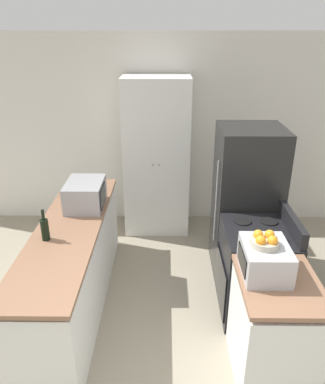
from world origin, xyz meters
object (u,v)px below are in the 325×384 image
pantry_cabinet (157,157)px  wine_bottle (45,229)px  fruit_bowl (265,240)px  toaster_oven (265,260)px  stove (255,271)px  microwave (85,194)px  refrigerator (246,202)px

pantry_cabinet → wine_bottle: pantry_cabinet is taller
fruit_bowl → toaster_oven: bearing=-8.9°
stove → microwave: size_ratio=2.16×
refrigerator → wine_bottle: 2.17m
stove → wine_bottle: wine_bottle is taller
pantry_cabinet → refrigerator: (1.02, -0.96, -0.20)m
refrigerator → stove: bearing=-91.6°
microwave → refrigerator: bearing=8.0°
pantry_cabinet → fruit_bowl: (0.86, -2.36, 0.15)m
microwave → pantry_cabinet: bearing=59.4°
pantry_cabinet → toaster_oven: bearing=-69.6°
stove → fruit_bowl: fruit_bowl is taller
toaster_oven → pantry_cabinet: bearing=110.4°
pantry_cabinet → stove: 2.07m
refrigerator → wine_bottle: refrigerator is taller
refrigerator → toaster_oven: 1.42m
pantry_cabinet → toaster_oven: 2.52m
pantry_cabinet → stove: pantry_cabinet is taller
toaster_oven → fruit_bowl: bearing=171.1°
microwave → wine_bottle: size_ratio=1.67×
pantry_cabinet → wine_bottle: 2.10m
pantry_cabinet → refrigerator: 1.41m
pantry_cabinet → microwave: pantry_cabinet is taller
microwave → wine_bottle: wine_bottle is taller
microwave → wine_bottle: bearing=-108.3°
stove → fruit_bowl: (-0.14, -0.65, 0.73)m
refrigerator → microwave: (-1.73, -0.24, 0.19)m
refrigerator → fruit_bowl: bearing=-96.5°
pantry_cabinet → microwave: (-0.71, -1.20, -0.00)m
microwave → fruit_bowl: 1.96m
stove → toaster_oven: bearing=-100.7°
fruit_bowl → microwave: bearing=143.8°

